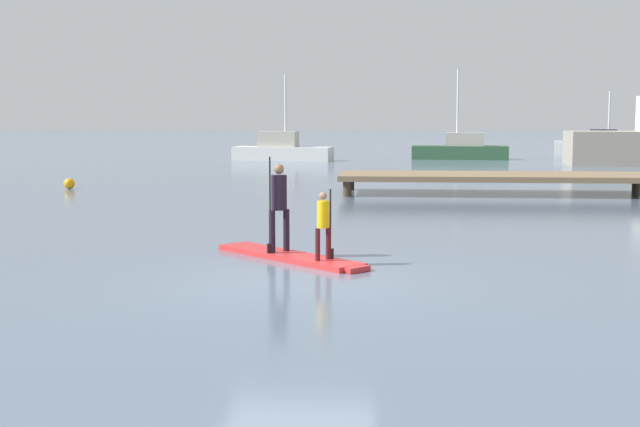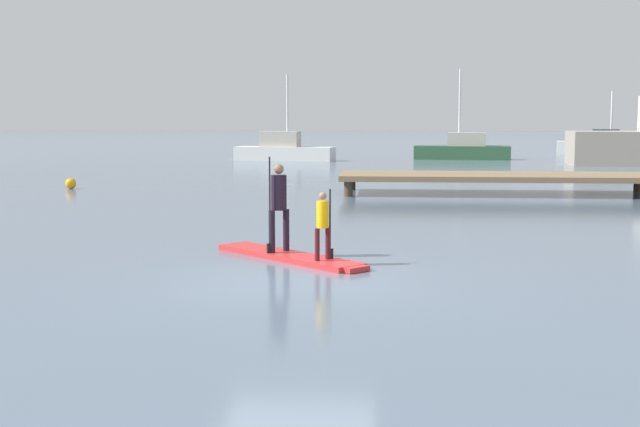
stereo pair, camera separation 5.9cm
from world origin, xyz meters
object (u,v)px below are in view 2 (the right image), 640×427
(motor_boat_small_navy, at_px, (601,146))
(trawler_grey_distant, at_px, (463,149))
(paddler_adult, at_px, (279,201))
(paddleboard_near, at_px, (291,257))
(paddler_child_solo, at_px, (323,222))
(mooring_buoy_near, at_px, (71,184))
(fishing_boat_green_midground, at_px, (284,150))

(motor_boat_small_navy, bearing_deg, trawler_grey_distant, -144.57)
(motor_boat_small_navy, bearing_deg, paddler_adult, -110.44)
(paddleboard_near, distance_m, trawler_grey_distant, 35.96)
(paddler_adult, height_order, motor_boat_small_navy, motor_boat_small_navy)
(paddler_child_solo, relative_size, trawler_grey_distant, 0.22)
(paddler_adult, xyz_separation_m, mooring_buoy_near, (-9.17, 14.05, -0.85))
(motor_boat_small_navy, distance_m, trawler_grey_distant, 11.43)
(paddleboard_near, bearing_deg, paddler_adult, 136.98)
(fishing_boat_green_midground, height_order, mooring_buoy_near, fishing_boat_green_midground)
(paddleboard_near, xyz_separation_m, fishing_boat_green_midground, (-4.14, 33.34, 0.54))
(motor_boat_small_navy, height_order, trawler_grey_distant, trawler_grey_distant)
(paddleboard_near, distance_m, paddler_child_solo, 1.15)
(paddleboard_near, distance_m, motor_boat_small_navy, 44.78)
(paddler_child_solo, distance_m, fishing_boat_green_midground, 34.28)
(paddler_child_solo, height_order, trawler_grey_distant, trawler_grey_distant)
(fishing_boat_green_midground, relative_size, mooring_buoy_near, 14.92)
(fishing_boat_green_midground, bearing_deg, paddler_adult, -83.28)
(paddleboard_near, bearing_deg, trawler_grey_distant, 80.34)
(paddleboard_near, relative_size, paddler_adult, 1.70)
(motor_boat_small_navy, relative_size, mooring_buoy_near, 14.26)
(fishing_boat_green_midground, distance_m, trawler_grey_distant, 10.39)
(paddleboard_near, height_order, paddler_adult, paddler_adult)
(paddleboard_near, height_order, trawler_grey_distant, trawler_grey_distant)
(trawler_grey_distant, relative_size, mooring_buoy_near, 14.53)
(paddler_adult, bearing_deg, fishing_boat_green_midground, 96.72)
(fishing_boat_green_midground, relative_size, motor_boat_small_navy, 1.05)
(paddler_adult, height_order, paddler_child_solo, paddler_adult)
(fishing_boat_green_midground, bearing_deg, motor_boat_small_navy, 24.13)
(fishing_boat_green_midground, bearing_deg, mooring_buoy_near, -105.47)
(mooring_buoy_near, bearing_deg, paddler_adult, -56.86)
(paddler_child_solo, xyz_separation_m, mooring_buoy_near, (-10.06, 14.89, -0.59))
(paddleboard_near, distance_m, paddler_adult, 1.05)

